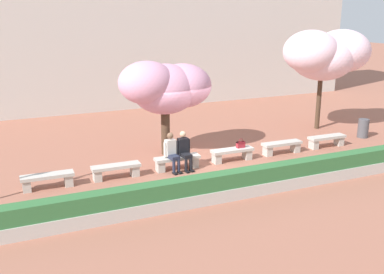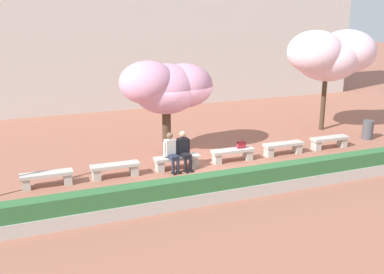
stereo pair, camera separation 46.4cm
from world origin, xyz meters
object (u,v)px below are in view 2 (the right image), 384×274
object	(u,v)px
stone_bench_far_east	(330,141)
person_seated_left	(171,150)
stone_bench_west_end	(47,177)
trash_bin	(368,130)
handbag	(241,145)
stone_bench_east_end	(283,147)
cherry_tree_secondary	(330,54)
stone_bench_center	(177,161)
stone_bench_near_west	(115,169)
person_seated_right	(184,149)
stone_bench_near_east	(233,153)
cherry_tree_main	(167,87)

from	to	relation	value
stone_bench_far_east	person_seated_left	xyz separation A→B (m)	(-6.49, -0.05, 0.40)
stone_bench_west_end	trash_bin	bearing A→B (deg)	2.19
stone_bench_west_end	handbag	size ratio (longest dim) A/B	4.59
stone_bench_east_end	cherry_tree_secondary	distance (m)	5.26
stone_bench_center	handbag	size ratio (longest dim) A/B	4.59
stone_bench_near_west	handbag	xyz separation A→B (m)	(4.52, 0.01, 0.28)
stone_bench_far_east	handbag	bearing A→B (deg)	179.83
person_seated_right	stone_bench_near_east	bearing A→B (deg)	1.64
stone_bench_west_end	handbag	world-z (taller)	handbag
handbag	person_seated_right	bearing A→B (deg)	-178.31
stone_bench_east_end	trash_bin	size ratio (longest dim) A/B	2.00
person_seated_left	handbag	bearing A→B (deg)	1.39
stone_bench_far_east	cherry_tree_secondary	size ratio (longest dim) A/B	0.36
stone_bench_near_east	stone_bench_far_east	size ratio (longest dim) A/B	1.00
stone_bench_center	stone_bench_east_end	distance (m)	4.18
stone_bench_east_end	trash_bin	xyz separation A→B (m)	(4.40, 0.49, 0.10)
stone_bench_near_east	person_seated_right	size ratio (longest dim) A/B	1.21
cherry_tree_secondary	trash_bin	bearing A→B (deg)	-66.80
stone_bench_center	cherry_tree_main	distance (m)	2.81
stone_bench_east_end	stone_bench_far_east	bearing A→B (deg)	0.00
cherry_tree_secondary	trash_bin	distance (m)	3.54
trash_bin	cherry_tree_secondary	bearing A→B (deg)	113.20
stone_bench_center	stone_bench_near_east	xyz separation A→B (m)	(2.09, 0.00, 0.00)
stone_bench_near_west	stone_bench_center	xyz separation A→B (m)	(2.09, 0.00, 0.00)
stone_bench_far_east	cherry_tree_secondary	bearing A→B (deg)	56.31
stone_bench_center	stone_bench_far_east	bearing A→B (deg)	0.00
handbag	person_seated_left	bearing A→B (deg)	-178.61
stone_bench_near_west	person_seated_left	distance (m)	1.92
stone_bench_west_end	cherry_tree_secondary	bearing A→B (deg)	10.86
cherry_tree_main	stone_bench_east_end	bearing A→B (deg)	-23.47
stone_bench_near_east	stone_bench_far_east	xyz separation A→B (m)	(4.18, 0.00, 0.00)
stone_bench_near_west	stone_bench_center	size ratio (longest dim) A/B	1.00
stone_bench_center	handbag	distance (m)	2.45
stone_bench_west_end	cherry_tree_main	size ratio (longest dim) A/B	0.44
stone_bench_near_west	stone_bench_near_east	size ratio (longest dim) A/B	1.00
handbag	cherry_tree_main	world-z (taller)	cherry_tree_main
person_seated_right	stone_bench_west_end	bearing A→B (deg)	179.31
person_seated_left	cherry_tree_main	world-z (taller)	cherry_tree_main
stone_bench_near_west	stone_bench_east_end	size ratio (longest dim) A/B	1.00
person_seated_left	person_seated_right	xyz separation A→B (m)	(0.45, -0.00, 0.00)
stone_bench_near_east	person_seated_right	distance (m)	1.90
stone_bench_center	person_seated_left	world-z (taller)	person_seated_left
person_seated_right	cherry_tree_secondary	size ratio (longest dim) A/B	0.30
stone_bench_near_east	stone_bench_east_end	bearing A→B (deg)	0.00
stone_bench_far_east	handbag	size ratio (longest dim) A/B	4.59
stone_bench_center	stone_bench_far_east	size ratio (longest dim) A/B	1.00
stone_bench_west_end	stone_bench_east_end	world-z (taller)	same
stone_bench_east_end	handbag	size ratio (longest dim) A/B	4.59
stone_bench_west_end	cherry_tree_main	distance (m)	5.27
stone_bench_near_west	stone_bench_east_end	distance (m)	6.27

